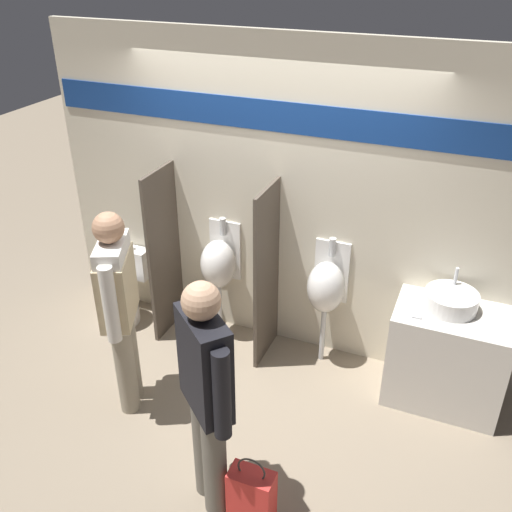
% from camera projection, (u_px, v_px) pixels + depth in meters
% --- Properties ---
extents(ground_plane, '(16.00, 16.00, 0.00)m').
position_uv_depth(ground_plane, '(248.00, 370.00, 4.93)').
color(ground_plane, gray).
extents(display_wall, '(4.09, 0.07, 2.70)m').
position_uv_depth(display_wall, '(276.00, 200.00, 4.75)').
color(display_wall, beige).
rests_on(display_wall, ground_plane).
extents(sink_counter, '(0.87, 0.55, 0.83)m').
position_uv_depth(sink_counter, '(447.00, 357.00, 4.45)').
color(sink_counter, silver).
rests_on(sink_counter, ground_plane).
extents(sink_basin, '(0.40, 0.40, 0.28)m').
position_uv_depth(sink_basin, '(451.00, 301.00, 4.27)').
color(sink_basin, white).
rests_on(sink_basin, sink_counter).
extents(cell_phone, '(0.07, 0.14, 0.01)m').
position_uv_depth(cell_phone, '(418.00, 313.00, 4.24)').
color(cell_phone, '#B7B7BC').
rests_on(cell_phone, sink_counter).
extents(divider_near_counter, '(0.03, 0.51, 1.59)m').
position_uv_depth(divider_near_counter, '(164.00, 253.00, 5.11)').
color(divider_near_counter, '#4C4238').
rests_on(divider_near_counter, ground_plane).
extents(divider_mid, '(0.03, 0.51, 1.59)m').
position_uv_depth(divider_mid, '(266.00, 275.00, 4.78)').
color(divider_mid, '#4C4238').
rests_on(divider_mid, ground_plane).
extents(urinal_near_counter, '(0.31, 0.33, 1.15)m').
position_uv_depth(urinal_near_counter, '(219.00, 263.00, 5.05)').
color(urinal_near_counter, silver).
rests_on(urinal_near_counter, ground_plane).
extents(urinal_far, '(0.31, 0.33, 1.15)m').
position_uv_depth(urinal_far, '(326.00, 286.00, 4.72)').
color(urinal_far, silver).
rests_on(urinal_far, ground_plane).
extents(toilet, '(0.41, 0.57, 0.81)m').
position_uv_depth(toilet, '(121.00, 294.00, 5.49)').
color(toilet, white).
rests_on(toilet, ground_plane).
extents(person_in_vest, '(0.38, 0.54, 1.67)m').
position_uv_depth(person_in_vest, '(119.00, 301.00, 4.14)').
color(person_in_vest, gray).
rests_on(person_in_vest, ground_plane).
extents(person_with_lanyard, '(0.47, 0.42, 1.69)m').
position_uv_depth(person_with_lanyard, '(206.00, 392.00, 3.37)').
color(person_with_lanyard, '#666056').
rests_on(person_with_lanyard, ground_plane).
extents(shopping_bag, '(0.29, 0.16, 0.54)m').
position_uv_depth(shopping_bag, '(252.00, 496.00, 3.58)').
color(shopping_bag, red).
rests_on(shopping_bag, ground_plane).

